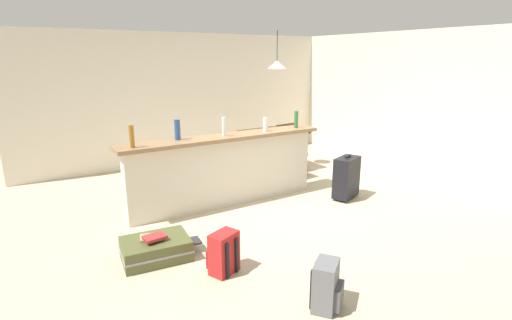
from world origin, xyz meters
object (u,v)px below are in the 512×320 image
at_px(book_stack, 153,237).
at_px(suitcase_flat_olive, 156,249).
at_px(dining_table, 274,136).
at_px(suitcase_upright_black, 346,177).
at_px(bottle_blue, 177,130).
at_px(bottle_clear, 224,127).
at_px(bottle_white, 265,124).
at_px(backpack_red, 223,253).
at_px(dining_chair_near_partition, 289,148).
at_px(bottle_green, 296,119).
at_px(pendant_lamp, 277,65).
at_px(bottle_amber, 132,136).
at_px(backpack_grey, 326,286).

bearing_deg(book_stack, suitcase_flat_olive, 2.09).
bearing_deg(book_stack, dining_table, 35.50).
bearing_deg(suitcase_upright_black, bottle_blue, 160.19).
bearing_deg(bottle_clear, bottle_white, -0.55).
relative_size(suitcase_upright_black, backpack_red, 1.60).
xyz_separation_m(bottle_blue, suitcase_flat_olive, (-0.70, -1.09, -1.03)).
distance_m(dining_chair_near_partition, book_stack, 3.33).
bearing_deg(backpack_red, bottle_clear, 61.88).
bearing_deg(bottle_blue, bottle_green, -3.25).
relative_size(pendant_lamp, suitcase_upright_black, 1.04).
distance_m(bottle_clear, dining_chair_near_partition, 1.77).
bearing_deg(suitcase_upright_black, bottle_green, 120.10).
height_order(bottle_amber, suitcase_upright_black, bottle_amber).
bearing_deg(backpack_red, bottle_white, 46.25).
bearing_deg(backpack_red, pendant_lamp, 47.52).
height_order(bottle_clear, book_stack, bottle_clear).
relative_size(dining_chair_near_partition, suitcase_upright_black, 1.39).
bearing_deg(pendant_lamp, bottle_green, -110.96).
bearing_deg(book_stack, bottle_green, 20.77).
distance_m(bottle_clear, dining_table, 2.00).
relative_size(bottle_white, book_stack, 0.74).
relative_size(bottle_white, backpack_red, 0.48).
bearing_deg(dining_chair_near_partition, book_stack, -151.33).
relative_size(dining_table, suitcase_flat_olive, 1.28).
height_order(dining_chair_near_partition, backpack_grey, dining_chair_near_partition).
bearing_deg(book_stack, backpack_red, -50.48).
bearing_deg(backpack_grey, dining_chair_near_partition, 58.48).
bearing_deg(bottle_white, bottle_green, -0.98).
relative_size(bottle_blue, backpack_grey, 0.64).
distance_m(pendant_lamp, suitcase_flat_olive, 4.12).
bearing_deg(bottle_white, bottle_clear, 179.45).
xyz_separation_m(bottle_blue, backpack_red, (-0.23, -1.70, -0.93)).
distance_m(dining_table, backpack_grey, 4.19).
height_order(suitcase_flat_olive, suitcase_upright_black, suitcase_upright_black).
bearing_deg(suitcase_flat_olive, dining_chair_near_partition, 28.86).
relative_size(bottle_green, suitcase_upright_black, 0.39).
bearing_deg(backpack_red, book_stack, 129.52).
bearing_deg(suitcase_flat_olive, bottle_green, 20.94).
height_order(bottle_green, pendant_lamp, pendant_lamp).
bearing_deg(bottle_clear, bottle_blue, 171.94).
bearing_deg(book_stack, bottle_white, 25.96).
xyz_separation_m(bottle_white, suitcase_upright_black, (0.97, -0.72, -0.77)).
relative_size(dining_chair_near_partition, book_stack, 3.42).
height_order(suitcase_upright_black, backpack_red, suitcase_upright_black).
xyz_separation_m(bottle_green, dining_chair_near_partition, (0.33, 0.61, -0.61)).
xyz_separation_m(bottle_blue, pendant_lamp, (2.31, 1.07, 0.78)).
distance_m(pendant_lamp, book_stack, 4.08).
distance_m(bottle_blue, backpack_red, 1.95).
bearing_deg(bottle_white, book_stack, -154.04).
xyz_separation_m(bottle_amber, dining_chair_near_partition, (2.81, 0.65, -0.62)).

